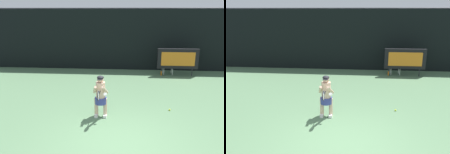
% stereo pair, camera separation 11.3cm
% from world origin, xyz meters
% --- Properties ---
extents(ground, '(18.00, 22.00, 0.03)m').
position_xyz_m(ground, '(0.00, -0.19, -0.01)').
color(ground, '#537752').
extents(backdrop_screen, '(18.00, 0.12, 3.66)m').
position_xyz_m(backdrop_screen, '(0.00, 8.50, 1.81)').
color(backdrop_screen, black).
rests_on(backdrop_screen, ground).
extents(scoreboard, '(2.20, 0.21, 1.50)m').
position_xyz_m(scoreboard, '(2.84, 7.25, 0.95)').
color(scoreboard, black).
rests_on(scoreboard, ground).
extents(umpire_chair, '(0.52, 0.44, 1.08)m').
position_xyz_m(umpire_chair, '(2.38, 7.60, 0.62)').
color(umpire_chair, white).
rests_on(umpire_chair, ground).
extents(water_bottle, '(0.07, 0.07, 0.27)m').
position_xyz_m(water_bottle, '(1.99, 7.23, 0.12)').
color(water_bottle, orange).
rests_on(water_bottle, ground).
extents(tennis_player, '(0.53, 0.60, 1.42)m').
position_xyz_m(tennis_player, '(-0.71, 1.70, 0.76)').
color(tennis_player, white).
rests_on(tennis_player, ground).
extents(tennis_racket, '(0.03, 0.60, 0.31)m').
position_xyz_m(tennis_racket, '(-0.70, 1.13, 0.94)').
color(tennis_racket, black).
extents(tennis_ball_loose, '(0.07, 0.07, 0.07)m').
position_xyz_m(tennis_ball_loose, '(1.69, 2.35, 0.03)').
color(tennis_ball_loose, '#CCDB3D').
rests_on(tennis_ball_loose, ground).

